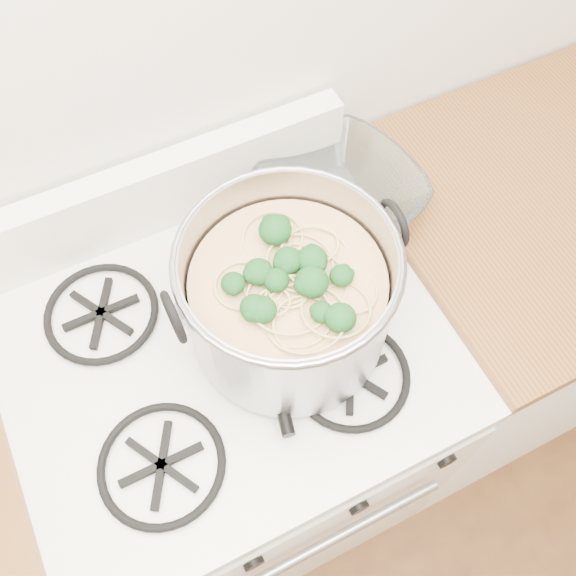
# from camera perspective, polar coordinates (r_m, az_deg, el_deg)

# --- Properties ---
(gas_range) EXTENTS (0.76, 0.66, 0.92)m
(gas_range) POSITION_cam_1_polar(r_m,az_deg,el_deg) (1.56, -4.19, -12.26)
(gas_range) COLOR white
(gas_range) RESTS_ON ground
(counter_left) EXTENTS (0.25, 0.65, 0.92)m
(counter_left) POSITION_cam_1_polar(r_m,az_deg,el_deg) (1.59, -22.09, -18.82)
(counter_left) COLOR silver
(counter_left) RESTS_ON ground
(counter_right) EXTENTS (1.00, 0.65, 0.92)m
(counter_right) POSITION_cam_1_polar(r_m,az_deg,el_deg) (1.83, 21.68, 0.73)
(counter_right) COLOR silver
(counter_right) RESTS_ON ground
(stock_pot) EXTENTS (0.37, 0.34, 0.23)m
(stock_pot) POSITION_cam_1_polar(r_m,az_deg,el_deg) (1.02, 0.00, -0.79)
(stock_pot) COLOR #93949B
(stock_pot) RESTS_ON gas_range
(spatula) EXTENTS (0.35, 0.37, 0.02)m
(spatula) POSITION_cam_1_polar(r_m,az_deg,el_deg) (1.13, -2.91, -0.82)
(spatula) COLOR black
(spatula) RESTS_ON gas_range
(glass_bowl) EXTENTS (0.14, 0.14, 0.03)m
(glass_bowl) POSITION_cam_1_polar(r_m,az_deg,el_deg) (1.24, 4.57, 7.77)
(glass_bowl) COLOR white
(glass_bowl) RESTS_ON gas_range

